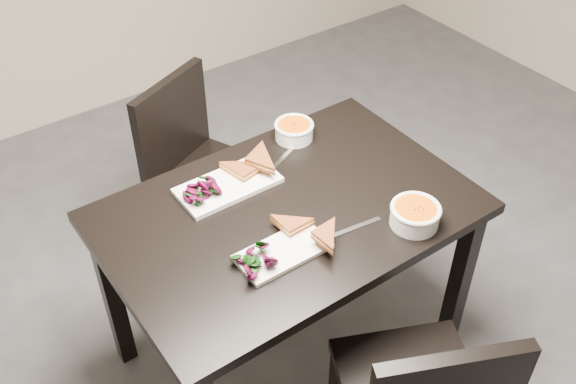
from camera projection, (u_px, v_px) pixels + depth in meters
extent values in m
cube|color=black|center=(288.00, 213.00, 2.17)|extent=(1.20, 0.80, 0.04)
cube|color=black|center=(460.00, 281.00, 2.44)|extent=(0.06, 0.06, 0.71)
cube|color=black|center=(112.00, 296.00, 2.39)|extent=(0.06, 0.06, 0.71)
cube|color=black|center=(344.00, 185.00, 2.86)|extent=(0.06, 0.06, 0.71)
cube|color=black|center=(436.00, 372.00, 2.32)|extent=(0.05, 0.05, 0.41)
cube|color=black|center=(213.00, 179.00, 2.78)|extent=(0.55, 0.55, 0.04)
cube|color=black|center=(227.00, 258.00, 2.73)|extent=(0.05, 0.05, 0.41)
cube|color=black|center=(273.00, 209.00, 2.97)|extent=(0.05, 0.05, 0.41)
cube|color=black|center=(160.00, 228.00, 2.87)|extent=(0.05, 0.05, 0.41)
cube|color=black|center=(208.00, 183.00, 3.11)|extent=(0.05, 0.05, 0.41)
cube|color=black|center=(172.00, 123.00, 2.71)|extent=(0.40, 0.21, 0.40)
cube|color=white|center=(283.00, 252.00, 1.99)|extent=(0.29, 0.14, 0.01)
cylinder|color=white|center=(415.00, 217.00, 2.08)|extent=(0.16, 0.16, 0.06)
cylinder|color=#EC5B0A|center=(416.00, 210.00, 2.06)|extent=(0.13, 0.13, 0.02)
torus|color=white|center=(416.00, 208.00, 2.06)|extent=(0.16, 0.16, 0.02)
cube|color=silver|center=(356.00, 227.00, 2.08)|extent=(0.18, 0.04, 0.00)
cube|color=white|center=(228.00, 185.00, 2.23)|extent=(0.35, 0.17, 0.02)
cylinder|color=white|center=(294.00, 132.00, 2.44)|extent=(0.14, 0.14, 0.05)
cylinder|color=#EC5B0A|center=(294.00, 126.00, 2.42)|extent=(0.12, 0.12, 0.02)
torus|color=white|center=(294.00, 125.00, 2.42)|extent=(0.15, 0.15, 0.01)
cube|color=silver|center=(282.00, 159.00, 2.35)|extent=(0.17, 0.09, 0.00)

